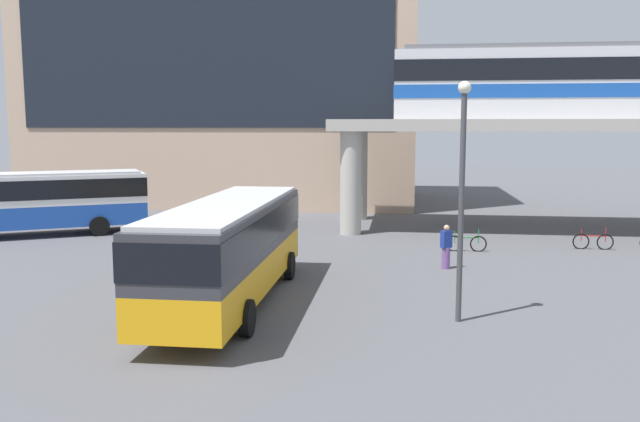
# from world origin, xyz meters

# --- Properties ---
(ground_plane) EXTENTS (120.00, 120.00, 0.00)m
(ground_plane) POSITION_xyz_m (0.00, 10.00, 0.00)
(ground_plane) COLOR #515156
(station_building) EXTENTS (27.25, 13.98, 20.18)m
(station_building) POSITION_xyz_m (-7.68, 26.94, 10.09)
(station_building) COLOR tan
(station_building) RESTS_ON ground_plane
(elevated_platform) EXTENTS (29.67, 7.19, 5.88)m
(elevated_platform) POSITION_xyz_m (16.18, 14.71, 5.09)
(elevated_platform) COLOR #ADA89E
(elevated_platform) RESTS_ON ground_plane
(train) EXTENTS (25.11, 2.96, 3.84)m
(train) POSITION_xyz_m (17.19, 14.71, 7.85)
(train) COLOR silver
(train) RESTS_ON elevated_platform
(bus_main) EXTENTS (2.79, 11.04, 3.22)m
(bus_main) POSITION_xyz_m (-0.11, -1.94, 1.99)
(bus_main) COLOR orange
(bus_main) RESTS_ON ground_plane
(bus_secondary) EXTENTS (10.86, 7.65, 3.22)m
(bus_secondary) POSITION_xyz_m (-13.37, 9.29, 1.99)
(bus_secondary) COLOR #1E4CB2
(bus_secondary) RESTS_ON ground_plane
(bicycle_green) EXTENTS (1.79, 0.11, 1.04)m
(bicycle_green) POSITION_xyz_m (8.05, 7.84, 0.36)
(bicycle_green) COLOR black
(bicycle_green) RESTS_ON ground_plane
(bicycle_red) EXTENTS (1.79, 0.09, 1.04)m
(bicycle_red) POSITION_xyz_m (13.78, 9.05, 0.36)
(bicycle_red) COLOR black
(bicycle_red) RESTS_ON ground_plane
(pedestrian_at_kerb) EXTENTS (0.48, 0.44, 1.73)m
(pedestrian_at_kerb) POSITION_xyz_m (6.90, 4.10, 0.82)
(pedestrian_at_kerb) COLOR #724C8C
(pedestrian_at_kerb) RESTS_ON ground_plane
(lamp_post) EXTENTS (0.36, 0.36, 6.76)m
(lamp_post) POSITION_xyz_m (6.81, -2.94, 3.96)
(lamp_post) COLOR #3F3F44
(lamp_post) RESTS_ON ground_plane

